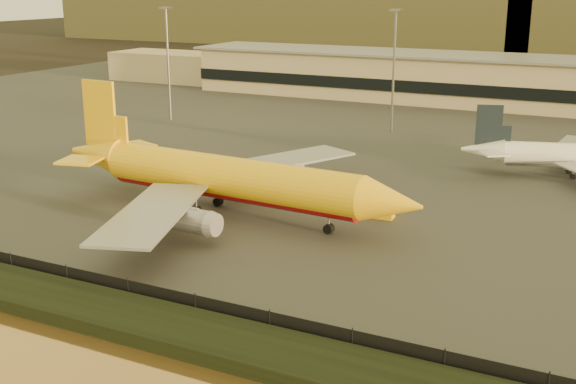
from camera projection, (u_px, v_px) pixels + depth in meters
name	position (u px, v px, depth m)	size (l,w,h in m)	color
ground	(245.00, 268.00, 80.91)	(900.00, 900.00, 0.00)	black
embankment	(153.00, 324.00, 66.11)	(320.00, 7.00, 1.40)	black
tarmac	(455.00, 124.00, 162.46)	(320.00, 220.00, 0.20)	#2D2D2D
perimeter_fence	(178.00, 301.00, 69.38)	(300.00, 0.05, 2.20)	black
terminal_building	(431.00, 78.00, 193.22)	(202.00, 25.00, 12.60)	tan
apron_light_masts	(514.00, 67.00, 134.49)	(152.20, 12.20, 25.40)	slate
dhl_cargo_jet	(225.00, 179.00, 97.80)	(56.51, 55.29, 16.88)	yellow
gse_vehicle_yellow	(378.00, 210.00, 97.64)	(4.39, 1.98, 1.98)	yellow
gse_vehicle_white	(290.00, 171.00, 118.08)	(4.36, 1.96, 1.96)	white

